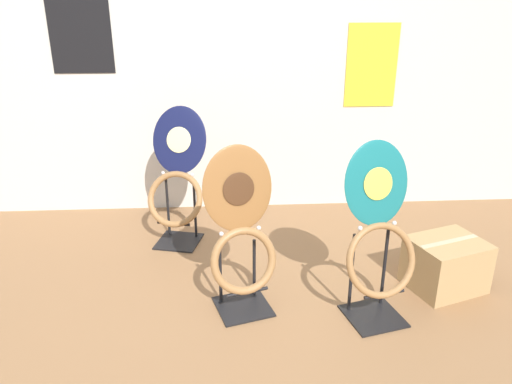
{
  "coord_description": "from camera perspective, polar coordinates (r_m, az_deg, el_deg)",
  "views": [
    {
      "loc": [
        0.19,
        -1.57,
        1.61
      ],
      "look_at": [
        0.35,
        1.05,
        0.55
      ],
      "focal_mm": 35.0,
      "sensor_mm": 36.0,
      "label": 1
    }
  ],
  "objects": [
    {
      "name": "toilet_seat_display_navy_moon",
      "position": [
        3.36,
        -9.03,
        1.06
      ],
      "size": [
        0.45,
        0.43,
        0.91
      ],
      "color": "black",
      "rests_on": "ground_plane"
    },
    {
      "name": "toilet_seat_display_woodgrain",
      "position": [
        2.59,
        -1.71,
        -4.97
      ],
      "size": [
        0.41,
        0.35,
        0.9
      ],
      "color": "black",
      "rests_on": "ground_plane"
    },
    {
      "name": "toilet_seat_display_teal_sax",
      "position": [
        2.58,
        13.83,
        -5.03
      ],
      "size": [
        0.42,
        0.36,
        0.94
      ],
      "color": "black",
      "rests_on": "ground_plane"
    },
    {
      "name": "storage_box",
      "position": [
        3.1,
        20.86,
        -7.73
      ],
      "size": [
        0.48,
        0.44,
        0.3
      ],
      "color": "tan",
      "rests_on": "ground_plane"
    },
    {
      "name": "wall_back",
      "position": [
        3.74,
        -6.7,
        17.11
      ],
      "size": [
        8.0,
        0.07,
        2.6
      ],
      "color": "silver",
      "rests_on": "ground_plane"
    }
  ]
}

